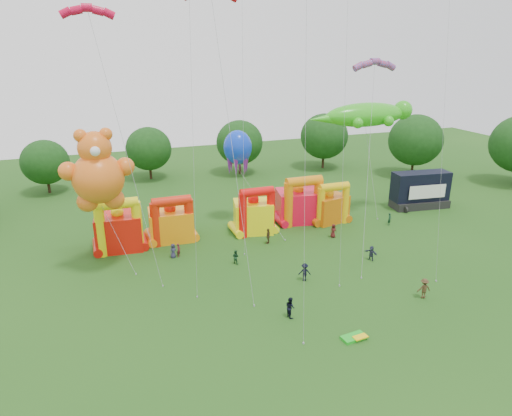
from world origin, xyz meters
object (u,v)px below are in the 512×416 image
object	(u,v)px
octopus_kite	(255,190)
spectator_4	(268,236)
teddy_bear_kite	(102,186)
bouncy_castle_0	(119,229)
gecko_kite	(367,130)
spectator_0	(173,251)
stage_trailer	(420,190)
bouncy_castle_2	(254,214)

from	to	relation	value
octopus_kite	spectator_4	distance (m)	6.56
teddy_bear_kite	octopus_kite	xyz separation A→B (m)	(17.94, 6.08, -4.13)
bouncy_castle_0	gecko_kite	bearing A→B (deg)	0.62
spectator_0	spectator_4	xyz separation A→B (m)	(11.13, 0.01, 0.12)
stage_trailer	gecko_kite	size ratio (longest dim) A/B	0.55
gecko_kite	spectator_0	xyz separation A→B (m)	(-26.63, -4.71, -10.88)
teddy_bear_kite	spectator_0	world-z (taller)	teddy_bear_kite
spectator_4	bouncy_castle_0	bearing A→B (deg)	-66.46
bouncy_castle_0	octopus_kite	xyz separation A→B (m)	(16.58, 0.78, 2.58)
bouncy_castle_0	spectator_4	world-z (taller)	bouncy_castle_0
teddy_bear_kite	gecko_kite	world-z (taller)	gecko_kite
teddy_bear_kite	spectator_4	xyz separation A→B (m)	(17.69, 0.94, -8.20)
bouncy_castle_0	spectator_4	bearing A→B (deg)	-14.94
bouncy_castle_0	spectator_0	xyz separation A→B (m)	(5.21, -4.36, -1.61)
stage_trailer	gecko_kite	xyz separation A→B (m)	(-9.53, 0.15, 9.19)
teddy_bear_kite	octopus_kite	world-z (taller)	teddy_bear_kite
teddy_bear_kite	spectator_4	bearing A→B (deg)	3.03
gecko_kite	spectator_0	world-z (taller)	gecko_kite
bouncy_castle_0	teddy_bear_kite	distance (m)	8.65
bouncy_castle_2	stage_trailer	size ratio (longest dim) A/B	0.72
bouncy_castle_2	octopus_kite	world-z (taller)	octopus_kite
stage_trailer	spectator_0	size ratio (longest dim) A/B	5.15
bouncy_castle_2	stage_trailer	xyz separation A→B (m)	(25.40, 0.67, 0.18)
bouncy_castle_0	bouncy_castle_2	size ratio (longest dim) A/B	1.05
octopus_kite	gecko_kite	bearing A→B (deg)	-1.64
teddy_bear_kite	spectator_0	xyz separation A→B (m)	(6.56, 0.93, -8.32)
gecko_kite	spectator_4	world-z (taller)	gecko_kite
stage_trailer	teddy_bear_kite	distance (m)	43.58
bouncy_castle_0	stage_trailer	world-z (taller)	bouncy_castle_0
bouncy_castle_2	stage_trailer	world-z (taller)	bouncy_castle_2
bouncy_castle_0	spectator_0	bearing A→B (deg)	-39.97
bouncy_castle_2	spectator_4	distance (m)	4.14
stage_trailer	octopus_kite	size ratio (longest dim) A/B	0.69
stage_trailer	octopus_kite	xyz separation A→B (m)	(-24.78, 0.58, 2.51)
octopus_kite	spectator_0	distance (m)	13.17
stage_trailer	spectator_4	bearing A→B (deg)	-169.68
stage_trailer	octopus_kite	distance (m)	24.92
bouncy_castle_0	teddy_bear_kite	xyz separation A→B (m)	(-1.35, -5.30, 6.71)
spectator_0	teddy_bear_kite	bearing A→B (deg)	166.06
bouncy_castle_2	stage_trailer	bearing A→B (deg)	1.51
spectator_4	bouncy_castle_2	bearing A→B (deg)	-136.01
gecko_kite	spectator_4	size ratio (longest dim) A/B	8.12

